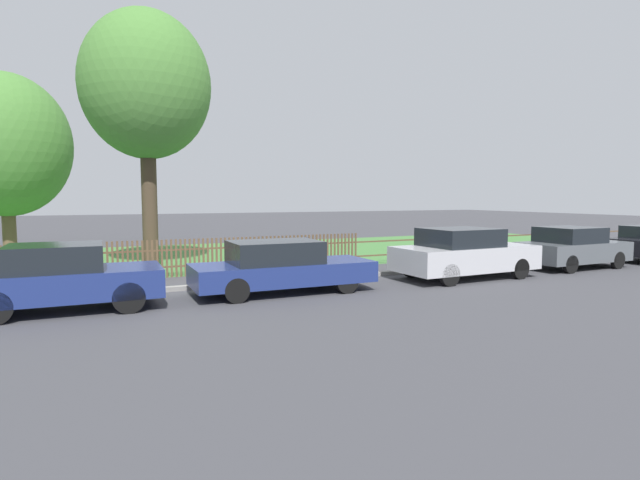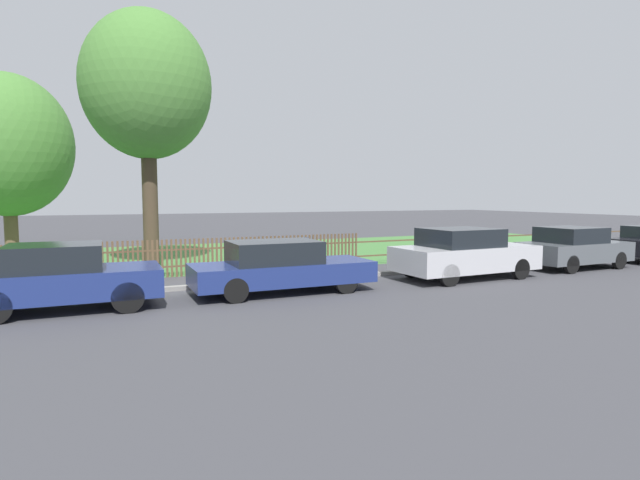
{
  "view_description": "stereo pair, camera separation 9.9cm",
  "coord_description": "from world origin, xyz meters",
  "px_view_note": "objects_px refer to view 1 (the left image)",
  "views": [
    {
      "loc": [
        -2.91,
        -12.98,
        2.42
      ],
      "look_at": [
        3.31,
        0.83,
        1.1
      ],
      "focal_mm": 28.0,
      "sensor_mm": 36.0,
      "label": 1
    },
    {
      "loc": [
        -2.81,
        -13.02,
        2.42
      ],
      "look_at": [
        3.31,
        0.83,
        1.1
      ],
      "focal_mm": 28.0,
      "sensor_mm": 36.0,
      "label": 2
    }
  ],
  "objects_px": {
    "parked_car_black_saloon": "(63,277)",
    "parked_car_white_van": "(572,247)",
    "parked_car_red_compact": "(464,253)",
    "tree_behind_motorcycle": "(5,145)",
    "tree_mid_park": "(146,87)",
    "parked_car_navy_estate": "(281,267)",
    "covered_motorcycle": "(294,252)"
  },
  "relations": [
    {
      "from": "parked_car_red_compact",
      "to": "tree_mid_park",
      "type": "xyz_separation_m",
      "value": [
        -8.25,
        6.0,
        5.27
      ]
    },
    {
      "from": "parked_car_white_van",
      "to": "covered_motorcycle",
      "type": "relative_size",
      "value": 1.97
    },
    {
      "from": "parked_car_black_saloon",
      "to": "tree_behind_motorcycle",
      "type": "xyz_separation_m",
      "value": [
        -2.43,
        10.95,
        3.66
      ]
    },
    {
      "from": "tree_behind_motorcycle",
      "to": "covered_motorcycle",
      "type": "bearing_deg",
      "value": -43.43
    },
    {
      "from": "parked_car_black_saloon",
      "to": "parked_car_red_compact",
      "type": "distance_m",
      "value": 10.58
    },
    {
      "from": "parked_car_black_saloon",
      "to": "parked_car_red_compact",
      "type": "relative_size",
      "value": 0.88
    },
    {
      "from": "covered_motorcycle",
      "to": "parked_car_navy_estate",
      "type": "bearing_deg",
      "value": -112.09
    },
    {
      "from": "parked_car_navy_estate",
      "to": "covered_motorcycle",
      "type": "bearing_deg",
      "value": 62.66
    },
    {
      "from": "parked_car_black_saloon",
      "to": "parked_car_white_van",
      "type": "height_order",
      "value": "parked_car_black_saloon"
    },
    {
      "from": "parked_car_black_saloon",
      "to": "covered_motorcycle",
      "type": "relative_size",
      "value": 1.99
    },
    {
      "from": "parked_car_black_saloon",
      "to": "parked_car_red_compact",
      "type": "bearing_deg",
      "value": -0.03
    },
    {
      "from": "parked_car_black_saloon",
      "to": "parked_car_white_van",
      "type": "bearing_deg",
      "value": 0.85
    },
    {
      "from": "parked_car_red_compact",
      "to": "parked_car_white_van",
      "type": "relative_size",
      "value": 1.14
    },
    {
      "from": "parked_car_navy_estate",
      "to": "covered_motorcycle",
      "type": "distance_m",
      "value": 3.04
    },
    {
      "from": "parked_car_red_compact",
      "to": "tree_behind_motorcycle",
      "type": "xyz_separation_m",
      "value": [
        -13.01,
        11.03,
        3.64
      ]
    },
    {
      "from": "parked_car_navy_estate",
      "to": "parked_car_red_compact",
      "type": "height_order",
      "value": "parked_car_red_compact"
    },
    {
      "from": "parked_car_white_van",
      "to": "parked_car_navy_estate",
      "type": "bearing_deg",
      "value": 178.87
    },
    {
      "from": "parked_car_black_saloon",
      "to": "parked_car_white_van",
      "type": "relative_size",
      "value": 1.01
    },
    {
      "from": "parked_car_red_compact",
      "to": "tree_behind_motorcycle",
      "type": "distance_m",
      "value": 17.44
    },
    {
      "from": "tree_behind_motorcycle",
      "to": "parked_car_black_saloon",
      "type": "bearing_deg",
      "value": -77.48
    },
    {
      "from": "covered_motorcycle",
      "to": "parked_car_red_compact",
      "type": "bearing_deg",
      "value": -27.83
    },
    {
      "from": "parked_car_red_compact",
      "to": "covered_motorcycle",
      "type": "xyz_separation_m",
      "value": [
        -4.32,
        2.8,
        -0.07
      ]
    },
    {
      "from": "parked_car_black_saloon",
      "to": "covered_motorcycle",
      "type": "bearing_deg",
      "value": 23.9
    },
    {
      "from": "parked_car_navy_estate",
      "to": "tree_mid_park",
      "type": "height_order",
      "value": "tree_mid_park"
    },
    {
      "from": "parked_car_navy_estate",
      "to": "covered_motorcycle",
      "type": "relative_size",
      "value": 2.35
    },
    {
      "from": "tree_mid_park",
      "to": "parked_car_white_van",
      "type": "bearing_deg",
      "value": -23.97
    },
    {
      "from": "parked_car_black_saloon",
      "to": "parked_car_red_compact",
      "type": "xyz_separation_m",
      "value": [
        10.58,
        -0.08,
        0.03
      ]
    },
    {
      "from": "parked_car_black_saloon",
      "to": "tree_mid_park",
      "type": "distance_m",
      "value": 8.28
    },
    {
      "from": "parked_car_red_compact",
      "to": "tree_mid_park",
      "type": "height_order",
      "value": "tree_mid_park"
    },
    {
      "from": "parked_car_navy_estate",
      "to": "tree_mid_park",
      "type": "xyz_separation_m",
      "value": [
        -2.54,
        5.9,
        5.36
      ]
    },
    {
      "from": "covered_motorcycle",
      "to": "tree_behind_motorcycle",
      "type": "xyz_separation_m",
      "value": [
        -8.69,
        8.23,
        3.71
      ]
    },
    {
      "from": "tree_behind_motorcycle",
      "to": "parked_car_white_van",
      "type": "bearing_deg",
      "value": -31.31
    }
  ]
}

